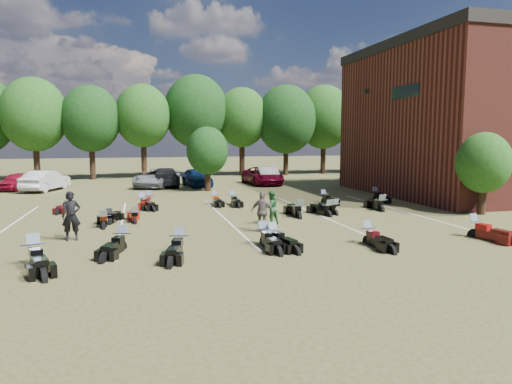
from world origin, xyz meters
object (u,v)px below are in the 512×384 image
object	(u,v)px
car_0	(17,181)
person_black	(71,216)
car_4	(197,177)
motorcycle_14	(70,210)
motorcycle_0	(35,266)
person_green	(271,208)
person_grey	(263,212)
motorcycle_3	(274,245)
motorcycle_7	(135,223)

from	to	relation	value
car_0	person_black	distance (m)	21.15
car_4	motorcycle_14	world-z (taller)	car_4
person_black	motorcycle_0	xyz separation A→B (m)	(-0.66, -3.57, -0.98)
car_4	person_green	distance (m)	18.18
motorcycle_0	motorcycle_14	size ratio (longest dim) A/B	1.24
person_black	person_grey	distance (m)	7.77
person_grey	motorcycle_3	distance (m)	2.67
car_0	motorcycle_14	world-z (taller)	car_0
car_0	person_green	xyz separation A→B (m)	(15.20, -18.83, 0.10)
car_0	motorcycle_3	size ratio (longest dim) A/B	1.89
motorcycle_14	motorcycle_0	bearing A→B (deg)	-71.77
person_black	motorcycle_0	distance (m)	3.76
motorcycle_0	motorcycle_14	distance (m)	11.73
person_black	motorcycle_14	distance (m)	8.29
car_4	person_green	size ratio (longest dim) A/B	2.85
person_green	motorcycle_3	size ratio (longest dim) A/B	0.74
car_0	car_4	distance (m)	14.01
person_grey	motorcycle_14	bearing A→B (deg)	-12.35
person_black	motorcycle_0	world-z (taller)	person_black
motorcycle_7	motorcycle_14	size ratio (longest dim) A/B	1.01
person_green	person_grey	distance (m)	1.77
car_4	motorcycle_3	world-z (taller)	car_4
person_black	person_green	xyz separation A→B (m)	(8.61, 1.26, -0.19)
person_black	motorcycle_14	bearing A→B (deg)	93.75
person_black	person_green	bearing A→B (deg)	3.88
motorcycle_0	motorcycle_3	xyz separation A→B (m)	(8.18, 0.78, 0.00)
car_0	motorcycle_3	distance (m)	26.89
person_grey	motorcycle_14	size ratio (longest dim) A/B	0.87
person_green	motorcycle_7	world-z (taller)	person_green
person_green	motorcycle_0	xyz separation A→B (m)	(-9.27, -4.84, -0.79)
car_0	motorcycle_3	xyz separation A→B (m)	(14.11, -22.89, -0.69)
person_grey	person_black	bearing A→B (deg)	28.85
person_black	person_grey	world-z (taller)	person_black
car_4	motorcycle_3	xyz separation A→B (m)	(0.11, -22.20, -0.77)
car_0	car_4	world-z (taller)	car_4
person_black	person_green	world-z (taller)	person_black
person_green	motorcycle_3	world-z (taller)	person_green
person_grey	car_4	bearing A→B (deg)	-57.96
car_0	person_grey	size ratio (longest dim) A/B	2.31
car_0	motorcycle_3	bearing A→B (deg)	-39.86
person_grey	motorcycle_14	world-z (taller)	person_grey
car_0	car_4	size ratio (longest dim) A/B	0.90
person_grey	motorcycle_7	world-z (taller)	person_grey
motorcycle_0	motorcycle_7	xyz separation A→B (m)	(3.06, 6.69, 0.00)
car_0	person_grey	bearing A→B (deg)	-36.35
person_green	motorcycle_0	distance (m)	10.48
car_4	person_green	xyz separation A→B (m)	(1.20, -18.14, 0.02)
motorcycle_3	motorcycle_7	xyz separation A→B (m)	(-5.12, 5.92, 0.00)
person_black	person_grey	bearing A→B (deg)	-6.61
motorcycle_14	car_4	bearing A→B (deg)	68.39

